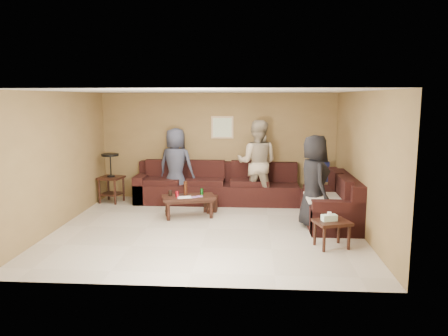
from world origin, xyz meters
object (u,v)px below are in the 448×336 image
end_table_left (111,177)px  person_left (176,166)px  sectional_sofa (252,194)px  person_right (314,181)px  person_middle (257,163)px  side_table_right (332,224)px  coffee_table (188,199)px  waste_bin (211,203)px

end_table_left → person_left: (1.50, 0.07, 0.27)m
sectional_sofa → person_right: bearing=-47.4°
person_left → person_middle: person_middle is taller
sectional_sofa → person_middle: 0.75m
end_table_left → person_right: 4.68m
sectional_sofa → side_table_right: (1.28, -2.39, 0.06)m
coffee_table → person_left: bearing=110.7°
person_right → sectional_sofa: bearing=29.7°
end_table_left → waste_bin: 2.48m
waste_bin → person_right: (2.02, -1.00, 0.70)m
side_table_right → person_right: person_right is taller
end_table_left → waste_bin: end_table_left is taller
side_table_right → waste_bin: bearing=135.1°
coffee_table → person_left: (-0.46, 1.22, 0.49)m
person_middle → waste_bin: bearing=42.5°
coffee_table → person_middle: person_middle is taller
sectional_sofa → person_right: size_ratio=2.71×
end_table_left → side_table_right: size_ratio=1.76×
sectional_sofa → end_table_left: bearing=172.8°
sectional_sofa → waste_bin: (-0.88, -0.24, -0.16)m
side_table_right → waste_bin: 3.05m
side_table_right → waste_bin: size_ratio=1.95×
side_table_right → person_middle: 3.07m
side_table_right → waste_bin: (-2.15, 2.15, -0.22)m
end_table_left → waste_bin: bearing=-15.4°
coffee_table → side_table_right: size_ratio=1.78×
sectional_sofa → side_table_right: size_ratio=7.25×
waste_bin → person_middle: size_ratio=0.17×
end_table_left → side_table_right: (4.51, -2.79, -0.20)m
sectional_sofa → end_table_left: (-3.23, 0.41, 0.26)m
side_table_right → person_middle: bearing=112.9°
end_table_left → side_table_right: 5.31m
sectional_sofa → coffee_table: sectional_sofa is taller
coffee_table → person_right: size_ratio=0.66×
waste_bin → person_middle: bearing=33.1°
side_table_right → person_left: size_ratio=0.37×
coffee_table → person_right: 2.52m
side_table_right → person_right: bearing=96.9°
side_table_right → person_left: 4.19m
end_table_left → person_right: (4.37, -1.65, 0.27)m
side_table_right → sectional_sofa: bearing=118.2°
person_left → waste_bin: bearing=154.3°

